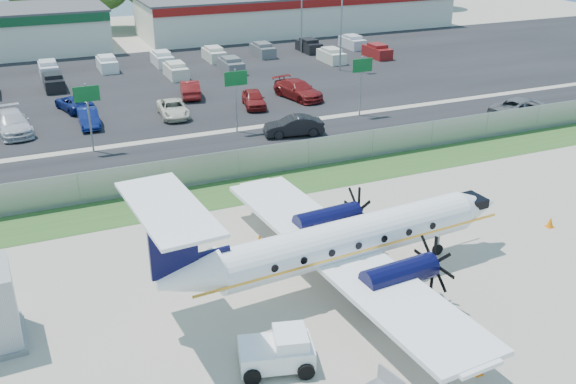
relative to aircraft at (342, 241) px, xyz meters
name	(u,v)px	position (x,y,z in m)	size (l,w,h in m)	color
ground	(339,284)	(-0.15, -0.10, -2.23)	(170.00, 170.00, 0.00)	#B5AB99
grass_verge	(250,190)	(-0.15, 11.90, -2.22)	(170.00, 4.00, 0.02)	#2D561E
access_road	(216,153)	(-0.15, 18.90, -2.22)	(170.00, 8.00, 0.02)	black
parking_lot	(152,85)	(-0.15, 39.90, -2.22)	(170.00, 32.00, 0.02)	black
perimeter_fence	(239,164)	(-0.15, 13.90, -1.23)	(120.00, 0.06, 1.99)	gray
building_east	(299,11)	(25.85, 61.88, 0.40)	(44.40, 12.40, 5.24)	silver
sign_left	(88,103)	(-8.15, 22.81, 1.38)	(1.80, 0.26, 5.00)	gray
sign_mid	(236,87)	(2.85, 22.81, 1.38)	(1.80, 0.26, 5.00)	gray
sign_right	(362,73)	(13.85, 22.81, 1.38)	(1.80, 0.26, 5.00)	gray
light_pole_ne	(341,21)	(19.85, 37.90, 3.00)	(0.90, 0.35, 9.09)	gray
light_pole_se	(302,8)	(19.85, 47.90, 3.00)	(0.90, 0.35, 9.09)	gray
tree_line	(100,30)	(-0.15, 73.90, -2.23)	(112.00, 6.00, 14.00)	#2C5A1A
aircraft	(342,241)	(0.00, 0.00, 0.00)	(18.70, 18.42, 5.77)	white
pushback_tug	(279,350)	(-4.97, -4.38, -1.50)	(3.15, 2.61, 1.52)	white
cone_nose	(550,222)	(13.33, 0.49, -1.95)	(0.41, 0.41, 0.59)	orange
cone_port_wing	(478,369)	(1.76, -7.81, -2.00)	(0.34, 0.34, 0.49)	orange
cone_starboard_wing	(259,239)	(-2.09, 5.19, -1.98)	(0.37, 0.37, 0.53)	orange
road_car_mid	(294,135)	(6.59, 20.32, -2.23)	(1.60, 4.59, 1.51)	black
road_car_east	(521,118)	(26.01, 16.82, -2.23)	(2.85, 6.18, 1.72)	#595B5E
parked_car_a	(15,133)	(-13.25, 29.54, -2.23)	(2.37, 5.83, 1.69)	silver
parked_car_b	(90,126)	(-7.61, 28.97, -2.23)	(1.49, 4.28, 1.41)	navy
parked_car_c	(174,116)	(-0.73, 28.85, -2.23)	(2.24, 4.87, 1.35)	beige
parked_car_d	(254,107)	(6.50, 28.77, -2.23)	(1.77, 4.40, 1.50)	maroon
parked_car_e	(298,98)	(11.20, 29.69, -2.23)	(2.31, 5.69, 1.65)	maroon
parked_car_f	(75,110)	(-8.18, 34.09, -2.23)	(2.14, 4.64, 1.29)	navy
parked_car_g	(191,97)	(2.22, 34.16, -2.23)	(1.65, 4.74, 1.56)	maroon
far_parking_rows	(141,74)	(-0.15, 44.90, -2.23)	(56.00, 10.00, 1.60)	gray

